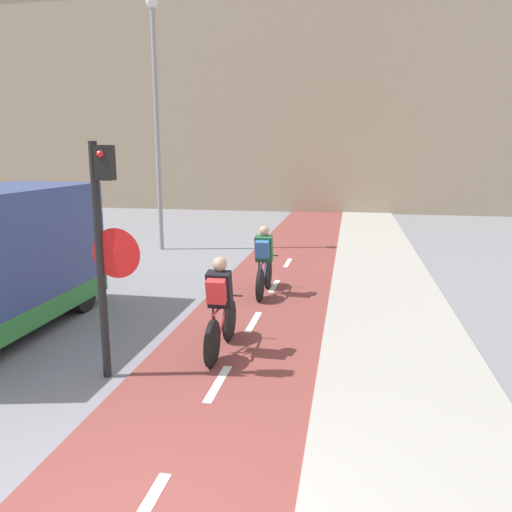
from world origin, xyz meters
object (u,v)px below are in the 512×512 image
at_px(street_lamp_far, 156,102).
at_px(cyclist_near, 220,309).
at_px(traffic_light_pole, 104,236).
at_px(cyclist_far, 264,263).

height_order(street_lamp_far, cyclist_near, street_lamp_far).
height_order(traffic_light_pole, cyclist_near, traffic_light_pole).
bearing_deg(street_lamp_far, cyclist_far, -47.73).
bearing_deg(street_lamp_far, traffic_light_pole, -72.90).
bearing_deg(traffic_light_pole, cyclist_far, 72.57).
relative_size(cyclist_near, cyclist_far, 1.01).
bearing_deg(cyclist_far, traffic_light_pole, -107.43).
xyz_separation_m(traffic_light_pole, cyclist_near, (1.26, 1.07, -1.26)).
height_order(traffic_light_pole, cyclist_far, traffic_light_pole).
relative_size(traffic_light_pole, cyclist_far, 1.86).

